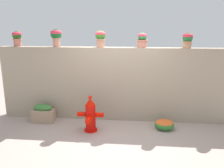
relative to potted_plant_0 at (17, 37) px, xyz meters
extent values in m
plane|color=#A69087|center=(2.73, -0.96, -2.16)|extent=(24.00, 24.00, 0.00)
cube|color=gray|center=(2.73, -0.04, -1.20)|extent=(6.32, 0.28, 1.92)
cylinder|color=#C26E5B|center=(0.00, 0.00, -0.14)|extent=(0.20, 0.20, 0.20)
cylinder|color=#C26E5B|center=(0.00, 0.00, -0.05)|extent=(0.23, 0.23, 0.03)
sphere|color=#22531B|center=(0.00, 0.00, 0.04)|extent=(0.23, 0.23, 0.23)
ellipsoid|color=#E63149|center=(0.00, 0.00, 0.08)|extent=(0.24, 0.24, 0.13)
cylinder|color=tan|center=(1.08, -0.06, -0.13)|extent=(0.18, 0.18, 0.22)
cylinder|color=tan|center=(1.08, -0.06, -0.03)|extent=(0.21, 0.21, 0.03)
sphere|color=#1A5727|center=(1.08, -0.06, 0.08)|extent=(0.28, 0.28, 0.28)
ellipsoid|color=#D9364F|center=(1.08, -0.06, 0.12)|extent=(0.29, 0.29, 0.15)
cylinder|color=#B7785B|center=(2.23, -0.08, -0.13)|extent=(0.19, 0.19, 0.21)
cylinder|color=#B7785B|center=(2.23, -0.08, -0.04)|extent=(0.23, 0.23, 0.03)
sphere|color=#2C6B20|center=(2.23, -0.08, 0.06)|extent=(0.25, 0.25, 0.25)
ellipsoid|color=#E63940|center=(2.23, -0.08, 0.10)|extent=(0.26, 0.26, 0.14)
cylinder|color=#B86D57|center=(3.27, -0.01, -0.14)|extent=(0.24, 0.24, 0.19)
cylinder|color=#B86D57|center=(3.27, -0.01, -0.06)|extent=(0.28, 0.28, 0.03)
sphere|color=#28742F|center=(3.27, -0.01, 0.02)|extent=(0.21, 0.21, 0.21)
ellipsoid|color=#E6324E|center=(3.27, -0.01, 0.06)|extent=(0.22, 0.22, 0.12)
cylinder|color=#AB7A57|center=(4.36, -0.06, -0.16)|extent=(0.20, 0.20, 0.17)
cylinder|color=#AB7A57|center=(4.36, -0.06, -0.09)|extent=(0.24, 0.24, 0.03)
sphere|color=#24632F|center=(4.36, -0.06, 0.01)|extent=(0.24, 0.24, 0.24)
ellipsoid|color=#E23048|center=(4.36, -0.06, 0.06)|extent=(0.26, 0.26, 0.13)
cylinder|color=red|center=(2.08, -0.87, -2.15)|extent=(0.32, 0.32, 0.03)
cylinder|color=red|center=(2.08, -0.87, -1.84)|extent=(0.24, 0.24, 0.64)
cone|color=red|center=(2.08, -0.87, -1.43)|extent=(0.25, 0.25, 0.18)
cylinder|color=red|center=(2.08, -0.87, -1.32)|extent=(0.08, 0.08, 0.05)
cylinder|color=red|center=(1.86, -0.87, -1.75)|extent=(0.20, 0.11, 0.11)
cylinder|color=red|center=(2.30, -0.87, -1.75)|extent=(0.20, 0.11, 0.11)
cylinder|color=red|center=(2.08, -1.09, -1.78)|extent=(0.14, 0.21, 0.14)
ellipsoid|color=#31702D|center=(3.85, -0.61, -2.05)|extent=(0.47, 0.43, 0.24)
ellipsoid|color=#DF5B25|center=(3.85, -0.61, -2.00)|extent=(0.43, 0.38, 0.13)
cube|color=#997E65|center=(0.76, -0.48, -1.99)|extent=(0.58, 0.24, 0.34)
ellipsoid|color=#387332|center=(0.76, -0.48, -1.76)|extent=(0.49, 0.21, 0.18)
camera|label=1|loc=(3.09, -6.03, 0.34)|focal=37.83mm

